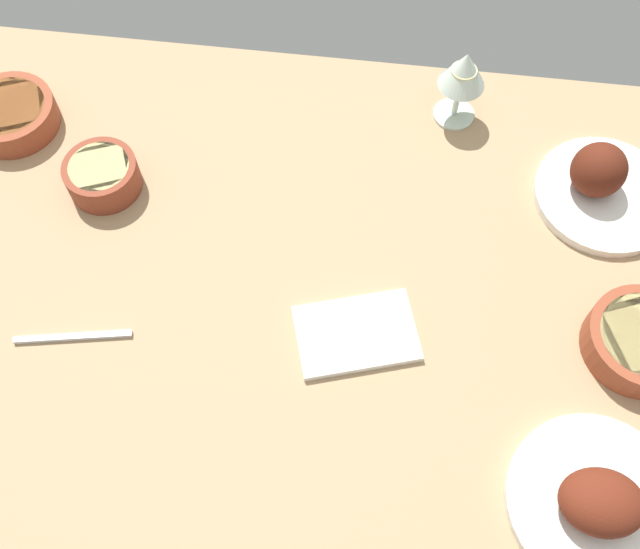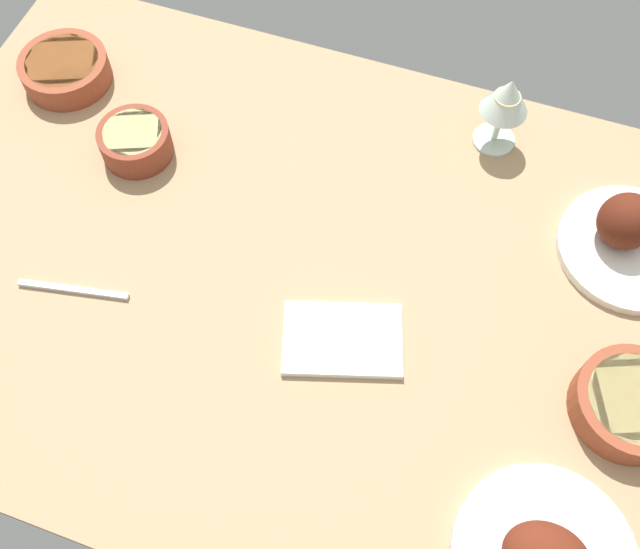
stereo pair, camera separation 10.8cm
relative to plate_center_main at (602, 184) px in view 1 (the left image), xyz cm
name	(u,v)px [view 1 (the left image)]	position (x,y,z in cm)	size (l,w,h in cm)	color
dining_table	(320,287)	(-41.58, -20.89, -4.95)	(140.00, 90.00, 4.00)	tan
plate_center_main	(602,184)	(0.00, 0.00, 0.00)	(22.05, 22.05, 10.04)	white
plate_far_side	(598,503)	(-2.89, -48.92, -0.54)	(23.05, 23.05, 8.01)	white
bowl_potatoes	(102,175)	(-77.68, -8.10, -0.07)	(11.52, 11.52, 5.27)	brown
bowl_soup	(10,114)	(-96.21, 2.26, -0.40)	(15.10, 15.10, 4.65)	brown
wine_glass	(463,73)	(-23.12, 13.60, 6.97)	(7.60, 7.60, 14.00)	silver
folded_napkin	(356,334)	(-35.34, -29.01, -2.35)	(16.96, 11.19, 1.20)	white
fork_loose	(73,337)	(-75.40, -34.54, -2.55)	(16.73, 0.90, 0.80)	silver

